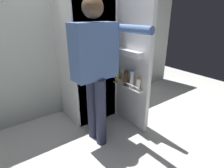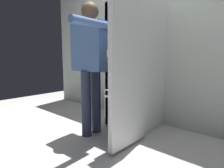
% 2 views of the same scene
% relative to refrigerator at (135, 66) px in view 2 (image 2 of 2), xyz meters
% --- Properties ---
extents(ground_plane, '(6.32, 6.32, 0.00)m').
position_rel_refrigerator_xyz_m(ground_plane, '(-0.03, -0.49, -0.85)').
color(ground_plane, silver).
extents(kitchen_wall, '(4.40, 0.10, 2.40)m').
position_rel_refrigerator_xyz_m(kitchen_wall, '(-0.03, 0.40, 0.35)').
color(kitchen_wall, beige).
rests_on(kitchen_wall, ground_plane).
extents(refrigerator, '(0.68, 1.19, 1.71)m').
position_rel_refrigerator_xyz_m(refrigerator, '(0.00, 0.00, 0.00)').
color(refrigerator, white).
rests_on(refrigerator, ground_plane).
extents(person, '(0.58, 0.78, 1.62)m').
position_rel_refrigerator_xyz_m(person, '(-0.25, -0.56, 0.12)').
color(person, '#2D334C').
rests_on(person, ground_plane).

